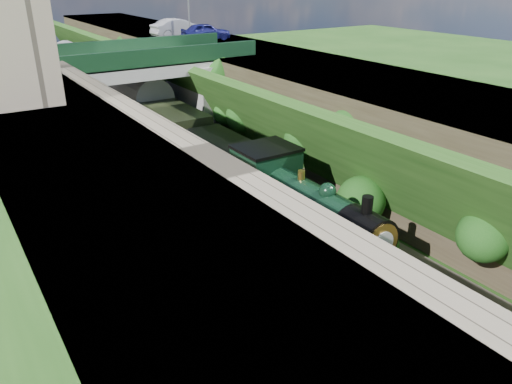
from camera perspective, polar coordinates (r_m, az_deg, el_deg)
name	(u,v)px	position (r m, az deg, el deg)	size (l,w,h in m)	color
ground	(371,319)	(19.57, 13.01, -13.98)	(160.00, 160.00, 0.00)	#1E4714
trackbed	(159,160)	(34.50, -11.08, 3.61)	(10.00, 90.00, 0.20)	#473F38
retaining_wall	(68,124)	(31.99, -20.73, 7.30)	(1.00, 90.00, 7.00)	#756B56
street_plateau_left	(4,133)	(31.49, -26.89, 6.00)	(6.00, 90.00, 7.00)	#262628
street_plateau_right	(274,98)	(37.97, 2.07, 10.68)	(8.00, 90.00, 6.25)	#262628
embankment_slope	(233,115)	(34.45, -2.62, 8.77)	(4.50, 90.00, 6.37)	#1E4714
track_left	(130,164)	(33.82, -14.22, 3.16)	(2.50, 90.00, 0.20)	black
track_right	(175,155)	(34.88, -9.28, 4.23)	(2.50, 90.00, 0.20)	black
road_bridge	(144,89)	(37.33, -12.63, 11.40)	(16.00, 6.40, 7.25)	gray
tree	(217,78)	(37.61, -4.45, 12.87)	(3.60, 3.80, 6.60)	black
car_blue	(206,32)	(45.96, -5.77, 17.78)	(1.73, 4.31, 1.47)	navy
car_silver	(178,28)	(48.48, -8.86, 18.05)	(1.73, 4.97, 1.64)	#B4B4B9
locomotive	(302,208)	(22.90, 5.30, -1.88)	(3.10, 10.22, 3.83)	black
tender	(223,166)	(28.65, -3.80, 3.01)	(2.70, 6.00, 3.05)	black
coach_front	(141,111)	(39.51, -12.97, 9.01)	(2.90, 18.00, 3.70)	black
coach_middle	(76,72)	(57.18, -19.91, 12.72)	(2.90, 18.00, 3.70)	black
coach_rear	(38,51)	(75.39, -23.62, 14.59)	(2.90, 18.00, 3.70)	black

